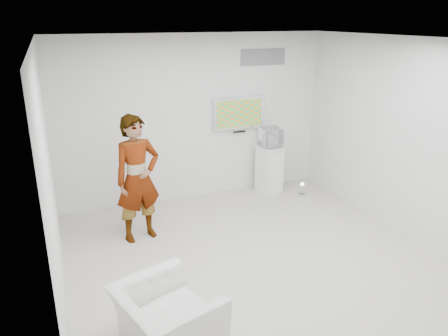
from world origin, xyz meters
The scene contains 10 objects.
room centered at (0.00, 0.00, 1.50)m, with size 5.01×5.01×3.00m.
tv centered at (0.85, 2.45, 1.55)m, with size 1.00×0.08×0.60m, color silver.
logo_decal centered at (1.35, 2.49, 2.55)m, with size 0.90×0.02×0.30m, color slate.
person centered at (-1.32, 1.20, 0.97)m, with size 0.71×0.46×1.94m, color silver.
armchair centered at (-1.55, -1.28, 0.33)m, with size 1.02×0.89×0.66m, color silver.
pedestal centered at (1.40, 2.18, 0.45)m, with size 0.44×0.44×0.91m, color white.
floor_uplight centered at (1.88, 1.72, 0.13)m, with size 0.16×0.16×0.25m, color silver.
vitrine centered at (1.40, 2.18, 1.09)m, with size 0.36×0.36×0.36m, color white.
console centered at (1.40, 2.18, 1.03)m, with size 0.05×0.17×0.24m, color white.
wii_remote centered at (-1.12, 1.41, 1.75)m, with size 0.04×0.16×0.04m, color white.
Camera 1 is at (-2.37, -4.93, 3.25)m, focal length 35.00 mm.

